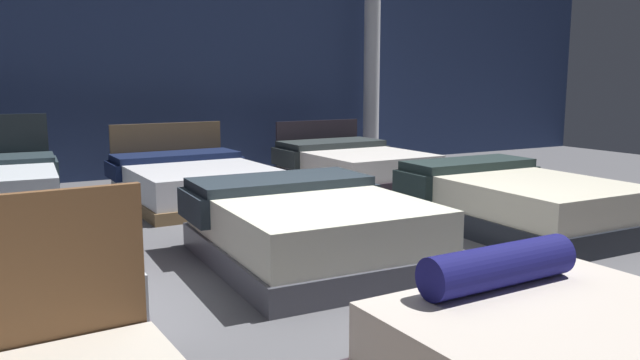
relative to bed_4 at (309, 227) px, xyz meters
The scene contains 7 objects.
ground_plane 0.40m from the bed_4, 99.52° to the right, with size 18.00×18.00×0.02m, color #5B5B60.
showroom_back_wall 5.27m from the bed_4, 90.53° to the left, with size 18.00×0.06×3.50m, color navy.
bed_4 is the anchor object (origin of this frame).
bed_5 2.30m from the bed_4, ahead, with size 1.57×2.17×0.59m.
bed_7 2.87m from the bed_4, 91.18° to the left, with size 1.67×2.16×0.88m.
bed_8 3.64m from the bed_4, 52.73° to the left, with size 1.60×2.12×0.84m.
support_pillar 6.04m from the bed_4, 51.80° to the left, with size 0.27×0.27×3.50m, color silver.
Camera 1 is at (-2.18, -3.98, 1.44)m, focal length 34.71 mm.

